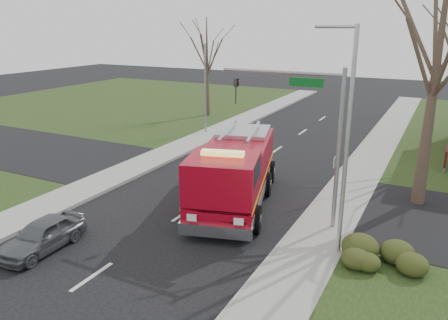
% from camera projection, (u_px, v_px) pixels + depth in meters
% --- Properties ---
extents(ground, '(120.00, 120.00, 0.00)m').
position_uv_depth(ground, '(184.00, 213.00, 20.21)').
color(ground, black).
rests_on(ground, ground).
extents(sidewalk_right, '(2.40, 80.00, 0.15)m').
position_uv_depth(sidewalk_right, '(316.00, 241.00, 17.47)').
color(sidewalk_right, gray).
rests_on(sidewalk_right, ground).
extents(sidewalk_left, '(2.40, 80.00, 0.15)m').
position_uv_depth(sidewalk_left, '(84.00, 190.00, 22.89)').
color(sidewalk_left, gray).
rests_on(sidewalk_left, ground).
extents(health_center_sign, '(0.12, 2.00, 1.40)m').
position_uv_depth(health_center_sign, '(446.00, 156.00, 25.96)').
color(health_center_sign, '#441010').
rests_on(health_center_sign, ground).
extents(hedge_corner, '(2.80, 2.00, 0.90)m').
position_uv_depth(hedge_corner, '(387.00, 257.00, 15.25)').
color(hedge_corner, '#2D3D16').
rests_on(hedge_corner, lawn_right).
extents(bare_tree_near, '(6.00, 6.00, 12.00)m').
position_uv_depth(bare_tree_near, '(439.00, 47.00, 18.94)').
color(bare_tree_near, '#3B2D23').
rests_on(bare_tree_near, ground).
extents(bare_tree_left, '(4.50, 4.50, 9.00)m').
position_uv_depth(bare_tree_left, '(207.00, 57.00, 39.91)').
color(bare_tree_left, '#3B2D23').
rests_on(bare_tree_left, ground).
extents(traffic_signal_mast, '(5.29, 0.18, 6.80)m').
position_uv_depth(traffic_signal_mast, '(309.00, 118.00, 17.80)').
color(traffic_signal_mast, gray).
rests_on(traffic_signal_mast, ground).
extents(streetlight_pole, '(1.48, 0.16, 8.40)m').
position_uv_depth(streetlight_pole, '(346.00, 138.00, 15.31)').
color(streetlight_pole, '#B7BABF').
rests_on(streetlight_pole, ground).
extents(utility_pole_far, '(0.14, 0.14, 7.00)m').
position_uv_depth(utility_pole_far, '(205.00, 90.00, 34.02)').
color(utility_pole_far, gray).
rests_on(utility_pole_far, ground).
extents(fire_engine, '(5.20, 9.07, 3.46)m').
position_uv_depth(fire_engine, '(234.00, 174.00, 20.79)').
color(fire_engine, '#A30719').
rests_on(fire_engine, ground).
extents(parked_car_maroon, '(1.58, 3.70, 1.25)m').
position_uv_depth(parked_car_maroon, '(42.00, 235.00, 16.77)').
color(parked_car_maroon, '#54575B').
rests_on(parked_car_maroon, ground).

